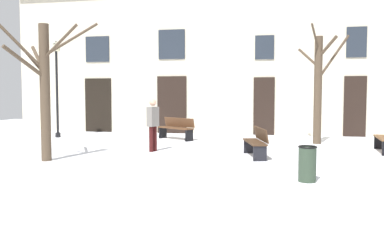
# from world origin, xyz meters

# --- Properties ---
(ground_plane) EXTENTS (32.11, 32.11, 0.00)m
(ground_plane) POSITION_xyz_m (0.00, 0.00, 0.00)
(ground_plane) COLOR white
(building_facade) EXTENTS (20.07, 0.60, 7.01)m
(building_facade) POSITION_xyz_m (-0.02, 8.20, 3.55)
(building_facade) COLOR beige
(building_facade) RESTS_ON ground
(tree_right_of_center) EXTENTS (2.24, 1.97, 3.89)m
(tree_right_of_center) POSITION_xyz_m (-3.78, -0.33, 2.09)
(tree_right_of_center) COLOR #4C3D2D
(tree_right_of_center) RESTS_ON ground
(tree_left_of_center) EXTENTS (1.79, 1.51, 4.33)m
(tree_left_of_center) POSITION_xyz_m (4.09, 5.09, 2.16)
(tree_left_of_center) COLOR #4C3D2D
(tree_left_of_center) RESTS_ON ground
(streetlamp) EXTENTS (0.30, 0.30, 4.08)m
(streetlamp) POSITION_xyz_m (-6.56, 5.29, 2.49)
(streetlamp) COLOR black
(streetlamp) RESTS_ON ground
(litter_bin) EXTENTS (0.40, 0.40, 0.77)m
(litter_bin) POSITION_xyz_m (3.14, -1.71, 0.39)
(litter_bin) COLOR #2D3D2D
(litter_bin) RESTS_ON ground
(bench_near_center_tree) EXTENTS (1.68, 1.37, 0.89)m
(bench_near_center_tree) POSITION_xyz_m (-1.39, 5.45, 0.47)
(bench_near_center_tree) COLOR #51331E
(bench_near_center_tree) RESTS_ON ground
(bench_by_litter_bin) EXTENTS (0.82, 1.71, 0.87)m
(bench_by_litter_bin) POSITION_xyz_m (1.96, 1.49, 0.45)
(bench_by_litter_bin) COLOR #3D2819
(bench_by_litter_bin) RESTS_ON ground
(person_near_bench) EXTENTS (0.35, 0.44, 1.70)m
(person_near_bench) POSITION_xyz_m (-1.36, 2.00, 0.94)
(person_near_bench) COLOR #350F0F
(person_near_bench) RESTS_ON ground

